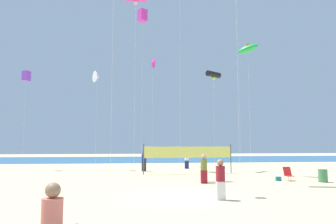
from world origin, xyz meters
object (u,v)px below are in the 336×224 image
(folding_beach_chair, at_px, (288,173))
(volleyball_net, at_px, (188,153))
(kite_violet_box, at_px, (26,76))
(kite_black_tube, at_px, (213,75))
(kite_magenta_delta, at_px, (153,63))
(beachgoer_navy_shirt, at_px, (144,160))
(beachgoer_maroon_shirt, at_px, (220,178))
(beach_handbag, at_px, (278,179))
(kite_white_delta, at_px, (97,77))
(beachgoer_olive_shirt, at_px, (204,168))
(trash_barrel, at_px, (323,176))
(kite_magenta_box, at_px, (142,16))
(beachgoer_white_shirt, at_px, (187,159))
(kite_green_inflatable, at_px, (248,49))

(folding_beach_chair, xyz_separation_m, volleyball_net, (-5.69, 5.35, 1.16))
(volleyball_net, bearing_deg, kite_violet_box, 159.07)
(folding_beach_chair, relative_size, kite_black_tube, 0.10)
(kite_magenta_delta, bearing_deg, beachgoer_navy_shirt, -100.08)
(beachgoer_maroon_shirt, distance_m, beachgoer_navy_shirt, 14.74)
(beachgoer_navy_shirt, bearing_deg, beach_handbag, -131.83)
(kite_magenta_delta, bearing_deg, kite_white_delta, -144.50)
(beachgoer_maroon_shirt, bearing_deg, beachgoer_olive_shirt, 133.60)
(beach_handbag, xyz_separation_m, kite_black_tube, (-2.15, 7.85, 8.58))
(folding_beach_chair, xyz_separation_m, kite_magenta_delta, (-8.05, 14.36, 10.86))
(trash_barrel, height_order, volleyball_net, volleyball_net)
(trash_barrel, distance_m, volleyball_net, 9.88)
(beachgoer_maroon_shirt, relative_size, beach_handbag, 5.11)
(beachgoer_navy_shirt, bearing_deg, kite_violet_box, 77.60)
(trash_barrel, bearing_deg, folding_beach_chair, 149.39)
(beachgoer_olive_shirt, distance_m, beachgoer_navy_shirt, 9.47)
(volleyball_net, height_order, kite_violet_box, kite_violet_box)
(trash_barrel, bearing_deg, kite_magenta_box, 137.09)
(beachgoer_navy_shirt, relative_size, beach_handbag, 5.40)
(beachgoer_navy_shirt, bearing_deg, kite_magenta_box, 11.75)
(volleyball_net, bearing_deg, kite_white_delta, 147.78)
(beachgoer_white_shirt, bearing_deg, kite_magenta_box, -8.04)
(beachgoer_maroon_shirt, bearing_deg, kite_green_inflatable, 111.64)
(volleyball_net, bearing_deg, trash_barrel, -40.63)
(kite_magenta_box, relative_size, kite_violet_box, 1.64)
(kite_magenta_box, bearing_deg, beachgoer_white_shirt, 14.90)
(beachgoer_olive_shirt, height_order, beachgoer_white_shirt, beachgoer_olive_shirt)
(beachgoer_navy_shirt, xyz_separation_m, kite_green_inflatable, (8.07, -4.38, 8.95))
(beachgoer_maroon_shirt, distance_m, beachgoer_white_shirt, 16.95)
(volleyball_net, relative_size, kite_magenta_delta, 0.61)
(kite_violet_box, bearing_deg, kite_magenta_delta, 15.45)
(beachgoer_navy_shirt, xyz_separation_m, kite_white_delta, (-4.48, 2.29, 7.82))
(beachgoer_white_shirt, height_order, folding_beach_chair, beachgoer_white_shirt)
(trash_barrel, height_order, kite_black_tube, kite_black_tube)
(beachgoer_olive_shirt, xyz_separation_m, kite_black_tube, (2.96, 8.59, 7.78))
(beachgoer_maroon_shirt, distance_m, kite_green_inflatable, 14.52)
(beachgoer_maroon_shirt, bearing_deg, beachgoer_navy_shirt, 150.16)
(beach_handbag, bearing_deg, beachgoer_navy_shirt, 136.14)
(trash_barrel, bearing_deg, kite_green_inflatable, 121.03)
(kite_magenta_box, relative_size, kite_white_delta, 1.63)
(kite_white_delta, relative_size, kite_green_inflatable, 0.90)
(folding_beach_chair, bearing_deg, kite_white_delta, 158.21)
(beachgoer_olive_shirt, height_order, volleyball_net, volleyball_net)
(beachgoer_navy_shirt, xyz_separation_m, kite_black_tube, (6.30, -0.27, 7.74))
(beachgoer_white_shirt, height_order, trash_barrel, beachgoer_white_shirt)
(beachgoer_olive_shirt, relative_size, beachgoer_white_shirt, 1.03)
(beachgoer_maroon_shirt, distance_m, kite_magenta_delta, 23.27)
(volleyball_net, xyz_separation_m, kite_magenta_box, (-3.69, 3.96, 13.04))
(kite_magenta_delta, bearing_deg, volleyball_net, -75.31)
(beachgoer_white_shirt, relative_size, kite_green_inflatable, 0.16)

